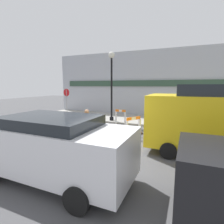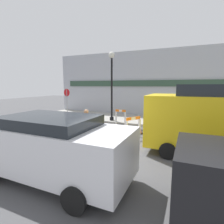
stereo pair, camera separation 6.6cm
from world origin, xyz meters
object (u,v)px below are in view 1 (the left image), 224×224
at_px(person_worker, 87,127).
at_px(stop_sign, 67,98).
at_px(streetlamp_post, 112,77).
at_px(parked_car_1, 52,144).
at_px(work_van, 215,118).

bearing_deg(person_worker, stop_sign, 37.20).
relative_size(streetlamp_post, stop_sign, 2.14).
xyz_separation_m(stop_sign, parked_car_1, (5.57, -7.88, -0.61)).
height_order(stop_sign, work_van, work_van).
distance_m(stop_sign, parked_car_1, 9.66).
bearing_deg(streetlamp_post, stop_sign, 178.07).
distance_m(streetlamp_post, stop_sign, 4.32).
bearing_deg(work_van, stop_sign, 157.28).
bearing_deg(work_van, streetlamp_post, 145.75).
bearing_deg(parked_car_1, streetlamp_post, 101.31).
height_order(streetlamp_post, work_van, streetlamp_post).
xyz_separation_m(person_worker, work_van, (4.82, 1.10, 0.56)).
distance_m(person_worker, parked_car_1, 2.67).
distance_m(streetlamp_post, parked_car_1, 8.20).
relative_size(stop_sign, parked_car_1, 0.49).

